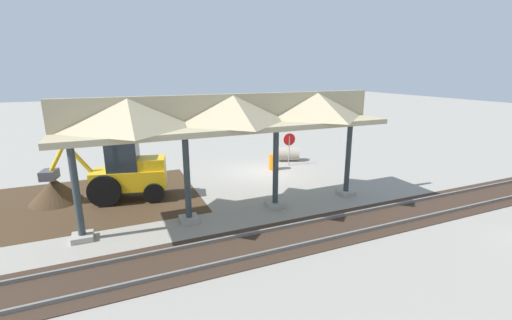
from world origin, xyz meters
The scene contains 9 objects.
ground_plane centered at (0.00, 0.00, 0.00)m, with size 120.00×120.00×0.00m, color gray.
dirt_work_zone centered at (8.85, 0.92, 0.00)m, with size 9.15×7.00×0.01m, color #42301E.
platform_canopy centered at (3.49, 4.91, 4.16)m, with size 12.52×3.20×4.90m.
rail_tracks centered at (0.00, 7.71, 0.03)m, with size 60.00×2.58×0.15m.
stop_sign centered at (-2.20, -0.77, 1.45)m, with size 0.76×0.13×2.03m.
backhoe centered at (7.42, 1.40, 1.27)m, with size 5.31×2.32×2.82m.
dirt_mound centered at (10.42, 0.40, 0.00)m, with size 4.46×4.46×2.18m, color #42301E.
concrete_pipe centered at (-2.71, -1.80, 0.44)m, with size 1.59×1.33×0.88m.
traffic_barrel centered at (-0.92, -0.33, 0.45)m, with size 0.56×0.56×0.90m, color orange.
Camera 1 is at (7.91, 17.34, 5.76)m, focal length 24.00 mm.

